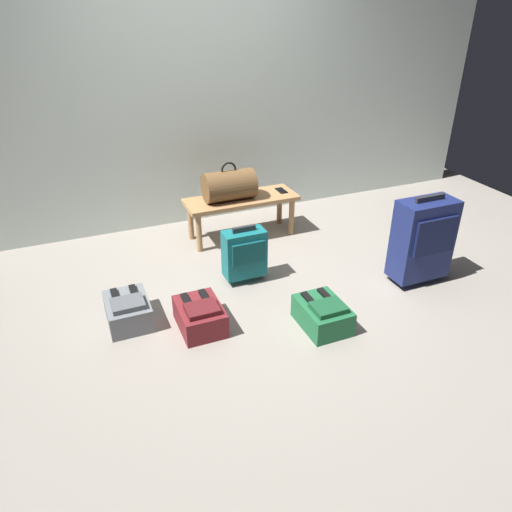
# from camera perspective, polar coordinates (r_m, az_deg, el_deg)

# --- Properties ---
(ground_plane) EXTENTS (6.60, 6.60, 0.00)m
(ground_plane) POSITION_cam_1_polar(r_m,az_deg,el_deg) (3.56, 1.24, -4.96)
(ground_plane) COLOR gray
(back_wall) EXTENTS (6.00, 0.10, 2.80)m
(back_wall) POSITION_cam_1_polar(r_m,az_deg,el_deg) (4.51, -7.36, 21.22)
(back_wall) COLOR silver
(back_wall) RESTS_ON ground
(bench) EXTENTS (1.00, 0.36, 0.38)m
(bench) POSITION_cam_1_polar(r_m,az_deg,el_deg) (4.31, -1.75, 6.22)
(bench) COLOR #A87A4C
(bench) RESTS_ON ground
(duffel_bag_brown) EXTENTS (0.44, 0.26, 0.34)m
(duffel_bag_brown) POSITION_cam_1_polar(r_m,az_deg,el_deg) (4.21, -3.20, 8.37)
(duffel_bag_brown) COLOR brown
(duffel_bag_brown) RESTS_ON bench
(cell_phone) EXTENTS (0.07, 0.14, 0.01)m
(cell_phone) POSITION_cam_1_polar(r_m,az_deg,el_deg) (4.45, 3.01, 7.76)
(cell_phone) COLOR black
(cell_phone) RESTS_ON bench
(suitcase_upright_navy) EXTENTS (0.44, 0.25, 0.70)m
(suitcase_upright_navy) POSITION_cam_1_polar(r_m,az_deg,el_deg) (3.80, 19.16, 1.93)
(suitcase_upright_navy) COLOR navy
(suitcase_upright_navy) RESTS_ON ground
(suitcase_small_teal) EXTENTS (0.32, 0.19, 0.46)m
(suitcase_small_teal) POSITION_cam_1_polar(r_m,az_deg,el_deg) (3.65, -1.37, 0.34)
(suitcase_small_teal) COLOR #14666B
(suitcase_small_teal) RESTS_ON ground
(backpack_green) EXTENTS (0.28, 0.38, 0.21)m
(backpack_green) POSITION_cam_1_polar(r_m,az_deg,el_deg) (3.26, 7.90, -6.86)
(backpack_green) COLOR #1E6038
(backpack_green) RESTS_ON ground
(backpack_grey) EXTENTS (0.28, 0.38, 0.21)m
(backpack_grey) POSITION_cam_1_polar(r_m,az_deg,el_deg) (3.38, -14.92, -6.26)
(backpack_grey) COLOR slate
(backpack_grey) RESTS_ON ground
(backpack_maroon) EXTENTS (0.28, 0.38, 0.21)m
(backpack_maroon) POSITION_cam_1_polar(r_m,az_deg,el_deg) (3.24, -6.65, -7.04)
(backpack_maroon) COLOR maroon
(backpack_maroon) RESTS_ON ground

